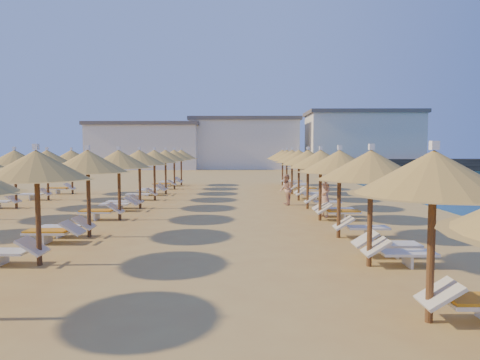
{
  "coord_description": "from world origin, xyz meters",
  "views": [
    {
      "loc": [
        1.06,
        -16.01,
        2.72
      ],
      "look_at": [
        0.86,
        4.0,
        1.3
      ],
      "focal_mm": 32.0,
      "sensor_mm": 36.0,
      "label": 1
    }
  ],
  "objects_px": {
    "beachgoer_b": "(286,190)",
    "jetty": "(456,165)",
    "beachgoer_a": "(325,196)",
    "parasol_row_east": "(314,159)",
    "parasol_row_west": "(130,159)"
  },
  "relations": [
    {
      "from": "beachgoer_b",
      "to": "jetty",
      "type": "bearing_deg",
      "value": 139.73
    },
    {
      "from": "jetty",
      "to": "beachgoer_a",
      "type": "xyz_separation_m",
      "value": [
        -24.96,
        -39.91,
        0.1
      ]
    },
    {
      "from": "jetty",
      "to": "beachgoer_a",
      "type": "relative_size",
      "value": 17.63
    },
    {
      "from": "jetty",
      "to": "parasol_row_east",
      "type": "distance_m",
      "value": 46.62
    },
    {
      "from": "parasol_row_east",
      "to": "beachgoer_b",
      "type": "xyz_separation_m",
      "value": [
        -0.87,
        2.91,
        -1.55
      ]
    },
    {
      "from": "parasol_row_east",
      "to": "beachgoer_b",
      "type": "bearing_deg",
      "value": 106.7
    },
    {
      "from": "parasol_row_east",
      "to": "parasol_row_west",
      "type": "relative_size",
      "value": 1.0
    },
    {
      "from": "beachgoer_b",
      "to": "parasol_row_west",
      "type": "bearing_deg",
      "value": -71.5
    },
    {
      "from": "parasol_row_east",
      "to": "beachgoer_b",
      "type": "height_order",
      "value": "parasol_row_east"
    },
    {
      "from": "jetty",
      "to": "parasol_row_west",
      "type": "bearing_deg",
      "value": -126.06
    },
    {
      "from": "jetty",
      "to": "beachgoer_a",
      "type": "bearing_deg",
      "value": -117.89
    },
    {
      "from": "parasol_row_east",
      "to": "beachgoer_a",
      "type": "height_order",
      "value": "parasol_row_east"
    },
    {
      "from": "beachgoer_a",
      "to": "beachgoer_b",
      "type": "relative_size",
      "value": 1.12
    },
    {
      "from": "beachgoer_a",
      "to": "beachgoer_b",
      "type": "xyz_separation_m",
      "value": [
        -1.22,
        3.69,
        -0.09
      ]
    },
    {
      "from": "parasol_row_west",
      "to": "beachgoer_a",
      "type": "distance_m",
      "value": 8.26
    }
  ]
}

